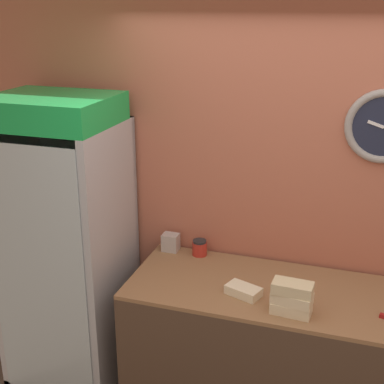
# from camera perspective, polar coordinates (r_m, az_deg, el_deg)

# --- Properties ---
(wall_back) EXTENTS (5.20, 0.10, 2.70)m
(wall_back) POSITION_cam_1_polar(r_m,az_deg,el_deg) (3.48, 12.14, -0.94)
(wall_back) COLOR #B7664C
(wall_back) RESTS_ON ground_plane
(prep_counter) EXTENTS (1.98, 0.74, 0.93)m
(prep_counter) POSITION_cam_1_polar(r_m,az_deg,el_deg) (3.54, 10.16, -16.94)
(prep_counter) COLOR #4C3828
(prep_counter) RESTS_ON ground_plane
(beverage_cooler) EXTENTS (0.76, 0.70, 2.02)m
(beverage_cooler) POSITION_cam_1_polar(r_m,az_deg,el_deg) (3.73, -12.98, -3.79)
(beverage_cooler) COLOR #B2B7BC
(beverage_cooler) RESTS_ON ground_plane
(sandwich_stack_bottom) EXTENTS (0.23, 0.13, 0.06)m
(sandwich_stack_bottom) POSITION_cam_1_polar(r_m,az_deg,el_deg) (3.07, 10.53, -12.08)
(sandwich_stack_bottom) COLOR beige
(sandwich_stack_bottom) RESTS_ON prep_counter
(sandwich_stack_middle) EXTENTS (0.23, 0.14, 0.06)m
(sandwich_stack_middle) POSITION_cam_1_polar(r_m,az_deg,el_deg) (3.04, 10.61, -11.06)
(sandwich_stack_middle) COLOR beige
(sandwich_stack_middle) RESTS_ON sandwich_stack_bottom
(sandwich_stack_top) EXTENTS (0.22, 0.13, 0.06)m
(sandwich_stack_top) POSITION_cam_1_polar(r_m,az_deg,el_deg) (3.00, 10.68, -10.03)
(sandwich_stack_top) COLOR beige
(sandwich_stack_top) RESTS_ON sandwich_stack_middle
(sandwich_flat_left) EXTENTS (0.23, 0.18, 0.05)m
(sandwich_flat_left) POSITION_cam_1_polar(r_m,az_deg,el_deg) (3.20, 5.51, -10.44)
(sandwich_flat_left) COLOR beige
(sandwich_flat_left) RESTS_ON prep_counter
(condiment_jar) EXTENTS (0.10, 0.10, 0.11)m
(condiment_jar) POSITION_cam_1_polar(r_m,az_deg,el_deg) (3.64, 0.81, -5.96)
(condiment_jar) COLOR #B72D23
(condiment_jar) RESTS_ON prep_counter
(napkin_dispenser) EXTENTS (0.11, 0.09, 0.12)m
(napkin_dispenser) POSITION_cam_1_polar(r_m,az_deg,el_deg) (3.70, -2.29, -5.38)
(napkin_dispenser) COLOR #B7B2AD
(napkin_dispenser) RESTS_ON prep_counter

